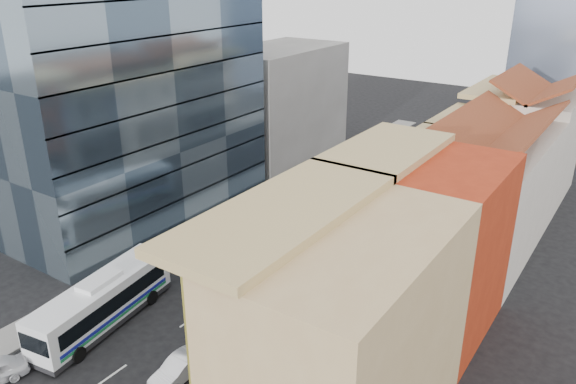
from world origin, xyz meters
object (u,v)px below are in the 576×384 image
Objects in this scene: shophouse_tan at (346,341)px; office_tower at (127,64)px; bus_right at (266,296)px; bus_left_near at (103,301)px; bus_left_far at (257,234)px; sedan_right at (180,368)px.

office_tower is at bearing 155.70° from shophouse_tan.
bus_right is (21.26, -7.62, -13.28)m from office_tower.
shophouse_tan is 1.30× the size of bus_right.
shophouse_tan is 35.19m from office_tower.
office_tower is 23.30m from bus_left_near.
shophouse_tan is 1.18× the size of bus_left_far.
bus_left_near is at bearing 171.93° from sedan_right.
office_tower is at bearing 121.61° from bus_left_near.
shophouse_tan is at bearing -50.85° from bus_left_far.
shophouse_tan is at bearing -20.96° from bus_right.
bus_right is 8.26m from sedan_right.
bus_right is at bearing -59.59° from bus_left_far.
bus_left_near is at bearing -110.76° from bus_left_far.
shophouse_tan is at bearing 9.00° from sedan_right.
shophouse_tan reaches higher than sedan_right.
sedan_right is (-10.35, -1.80, -5.30)m from shophouse_tan.
office_tower reaches higher than bus_right.
bus_left_near reaches higher than bus_right.
bus_right is (6.26, -7.25, -0.18)m from bus_left_far.
bus_left_far is at bearing -1.40° from office_tower.
bus_left_near is 14.62m from bus_left_far.
bus_left_far is at bearing 109.27° from sedan_right.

